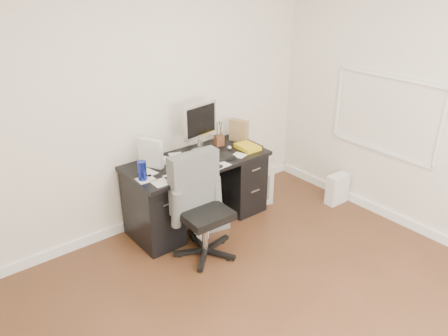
# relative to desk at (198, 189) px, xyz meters

# --- Properties ---
(ground) EXTENTS (4.00, 4.00, 0.00)m
(ground) POSITION_rel_desk_xyz_m (-0.30, -1.65, -0.40)
(ground) COLOR #4A2E18
(ground) RESTS_ON ground
(room_shell) EXTENTS (4.02, 4.02, 2.71)m
(room_shell) POSITION_rel_desk_xyz_m (-0.27, -1.62, 1.26)
(room_shell) COLOR silver
(room_shell) RESTS_ON ground
(desk) EXTENTS (1.50, 0.70, 0.75)m
(desk) POSITION_rel_desk_xyz_m (0.00, 0.00, 0.00)
(desk) COLOR black
(desk) RESTS_ON ground
(loose_papers) EXTENTS (1.10, 0.60, 0.00)m
(loose_papers) POSITION_rel_desk_xyz_m (-0.20, -0.05, 0.35)
(loose_papers) COLOR white
(loose_papers) RESTS_ON desk
(lcd_monitor) EXTENTS (0.47, 0.31, 0.56)m
(lcd_monitor) POSITION_rel_desk_xyz_m (0.12, 0.10, 0.63)
(lcd_monitor) COLOR #BCBCC1
(lcd_monitor) RESTS_ON desk
(keyboard) EXTENTS (0.45, 0.20, 0.02)m
(keyboard) POSITION_rel_desk_xyz_m (0.11, -0.15, 0.36)
(keyboard) COLOR black
(keyboard) RESTS_ON desk
(computer_mouse) EXTENTS (0.06, 0.06, 0.05)m
(computer_mouse) POSITION_rel_desk_xyz_m (0.41, -0.04, 0.38)
(computer_mouse) COLOR #BCBCC1
(computer_mouse) RESTS_ON desk
(travel_mug) EXTENTS (0.10, 0.10, 0.19)m
(travel_mug) POSITION_rel_desk_xyz_m (-0.67, -0.08, 0.44)
(travel_mug) COLOR navy
(travel_mug) RESTS_ON desk
(white_binder) EXTENTS (0.22, 0.28, 0.29)m
(white_binder) POSITION_rel_desk_xyz_m (-0.46, 0.12, 0.49)
(white_binder) COLOR silver
(white_binder) RESTS_ON desk
(magazine_file) EXTENTS (0.18, 0.24, 0.25)m
(magazine_file) POSITION_rel_desk_xyz_m (0.67, 0.11, 0.47)
(magazine_file) COLOR olive
(magazine_file) RESTS_ON desk
(pen_cup) EXTENTS (0.14, 0.14, 0.27)m
(pen_cup) POSITION_rel_desk_xyz_m (0.41, 0.15, 0.49)
(pen_cup) COLOR #5C311A
(pen_cup) RESTS_ON desk
(yellow_book) EXTENTS (0.21, 0.27, 0.05)m
(yellow_book) POSITION_rel_desk_xyz_m (0.60, -0.13, 0.37)
(yellow_book) COLOR yellow
(yellow_book) RESTS_ON desk
(paper_remote) EXTENTS (0.28, 0.23, 0.02)m
(paper_remote) POSITION_rel_desk_xyz_m (0.05, -0.26, 0.36)
(paper_remote) COLOR white
(paper_remote) RESTS_ON desk
(office_chair) EXTENTS (0.59, 0.59, 1.01)m
(office_chair) POSITION_rel_desk_xyz_m (-0.30, -0.53, 0.11)
(office_chair) COLOR #505350
(office_chair) RESTS_ON ground
(pc_tower) EXTENTS (0.35, 0.51, 0.47)m
(pc_tower) POSITION_rel_desk_xyz_m (0.89, 0.01, -0.17)
(pc_tower) COLOR #A6A096
(pc_tower) RESTS_ON ground
(shopping_bag) EXTENTS (0.27, 0.20, 0.36)m
(shopping_bag) POSITION_rel_desk_xyz_m (1.52, -0.69, -0.22)
(shopping_bag) COLOR white
(shopping_bag) RESTS_ON ground
(wicker_basket) EXTENTS (0.41, 0.41, 0.39)m
(wicker_basket) POSITION_rel_desk_xyz_m (-0.19, 0.10, -0.20)
(wicker_basket) COLOR #493016
(wicker_basket) RESTS_ON ground
(desk_printer) EXTENTS (0.43, 0.38, 0.22)m
(desk_printer) POSITION_rel_desk_xyz_m (0.02, -0.14, -0.29)
(desk_printer) COLOR #5D5C61
(desk_printer) RESTS_ON ground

